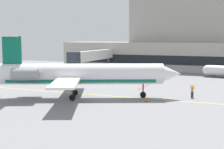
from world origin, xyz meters
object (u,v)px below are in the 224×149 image
object	(u,v)px
belt_loader	(160,73)
baggage_tug	(69,72)
fuel_tank	(221,71)
regional_jet	(78,74)
marshaller	(192,91)
pushback_tractor	(105,72)

from	to	relation	value
belt_loader	baggage_tug	bearing A→B (deg)	-162.12
belt_loader	fuel_tank	size ratio (longest dim) A/B	0.48
regional_jet	marshaller	world-z (taller)	regional_jet
regional_jet	belt_loader	distance (m)	29.96
baggage_tug	belt_loader	world-z (taller)	baggage_tug
regional_jet	fuel_tank	size ratio (longest dim) A/B	3.56
pushback_tractor	belt_loader	bearing A→B (deg)	12.70
marshaller	fuel_tank	bearing A→B (deg)	85.31
regional_jet	fuel_tank	xyz separation A→B (m)	(18.05, 34.12, -2.09)
regional_jet	pushback_tractor	xyz separation A→B (m)	(-7.30, 26.59, -2.67)
fuel_tank	regional_jet	bearing A→B (deg)	-117.88
fuel_tank	baggage_tug	bearing A→B (deg)	-161.22
baggage_tug	belt_loader	bearing A→B (deg)	17.88
regional_jet	marshaller	size ratio (longest dim) A/B	14.64
pushback_tractor	fuel_tank	bearing A→B (deg)	16.55
belt_loader	fuel_tank	xyz separation A→B (m)	(12.89, 4.73, 0.53)
pushback_tractor	marshaller	bearing A→B (deg)	-40.87
regional_jet	baggage_tug	size ratio (longest dim) A/B	7.42
pushback_tractor	belt_loader	size ratio (longest dim) A/B	1.00
fuel_tank	pushback_tractor	bearing A→B (deg)	-163.45
baggage_tug	belt_loader	xyz separation A→B (m)	(19.86, 6.41, 0.00)
marshaller	belt_loader	bearing A→B (deg)	115.01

